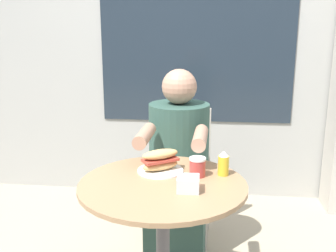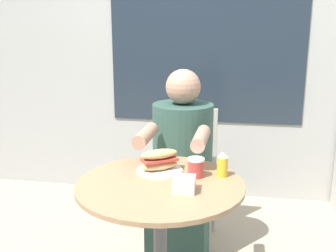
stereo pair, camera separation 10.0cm
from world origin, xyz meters
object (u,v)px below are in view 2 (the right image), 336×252
(diner_chair, at_px, (189,162))
(drink_cup, at_px, (196,167))
(sandwich_on_plate, at_px, (160,162))
(cafe_table, at_px, (160,224))
(seated_diner, at_px, (181,184))
(condiment_bottle, at_px, (222,164))

(diner_chair, xyz_separation_m, drink_cup, (0.12, -0.80, 0.26))
(sandwich_on_plate, height_order, drink_cup, sandwich_on_plate)
(cafe_table, bearing_deg, seated_diner, 87.98)
(cafe_table, xyz_separation_m, sandwich_on_plate, (-0.03, 0.14, 0.24))
(cafe_table, xyz_separation_m, seated_diner, (0.02, 0.55, -0.04))
(cafe_table, height_order, condiment_bottle, condiment_bottle)
(sandwich_on_plate, xyz_separation_m, drink_cup, (0.17, -0.04, -0.00))
(diner_chair, xyz_separation_m, sandwich_on_plate, (-0.05, -0.76, 0.26))
(drink_cup, bearing_deg, seated_diner, 105.46)
(cafe_table, relative_size, diner_chair, 0.85)
(cafe_table, height_order, sandwich_on_plate, sandwich_on_plate)
(cafe_table, distance_m, condiment_bottle, 0.38)
(cafe_table, xyz_separation_m, diner_chair, (0.02, 0.90, -0.02))
(diner_chair, xyz_separation_m, condiment_bottle, (0.24, -0.77, 0.27))
(diner_chair, relative_size, sandwich_on_plate, 4.08)
(cafe_table, distance_m, drink_cup, 0.30)
(drink_cup, height_order, condiment_bottle, condiment_bottle)
(drink_cup, relative_size, condiment_bottle, 0.76)
(diner_chair, distance_m, drink_cup, 0.85)
(diner_chair, height_order, condiment_bottle, diner_chair)
(drink_cup, bearing_deg, diner_chair, 98.68)
(seated_diner, height_order, sandwich_on_plate, seated_diner)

